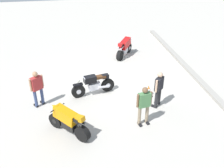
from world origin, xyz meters
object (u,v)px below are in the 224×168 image
motorcycle_black_cruiser (94,84)px  person_in_black_shirt (159,87)px  motorcycle_orange_sportbike (68,120)px  traffic_cone (148,90)px  motorcycle_red_sportbike (125,47)px  person_in_red_shirt (37,87)px  person_in_green_shirt (144,104)px

motorcycle_black_cruiser → person_in_black_shirt: 3.02m
motorcycle_black_cruiser → person_in_black_shirt: bearing=137.4°
motorcycle_orange_sportbike → traffic_cone: (-2.05, 3.71, -0.33)m
motorcycle_orange_sportbike → person_in_black_shirt: 4.03m
motorcycle_red_sportbike → traffic_cone: 4.66m
motorcycle_black_cruiser → person_in_red_shirt: (0.53, -2.43, 0.42)m
motorcycle_black_cruiser → person_in_green_shirt: person_in_green_shirt is taller
person_in_red_shirt → traffic_cone: (0.02, 4.92, -0.68)m
motorcycle_black_cruiser → motorcycle_red_sportbike: (-4.10, 2.36, 0.07)m
motorcycle_black_cruiser → motorcycle_red_sportbike: 4.73m
motorcycle_red_sportbike → person_in_black_shirt: size_ratio=1.03×
traffic_cone → person_in_red_shirt: bearing=-90.2°
motorcycle_orange_sportbike → motorcycle_red_sportbike: 7.59m
traffic_cone → motorcycle_red_sportbike: bearing=-178.4°
person_in_black_shirt → person_in_green_shirt: size_ratio=1.00×
motorcycle_red_sportbike → person_in_red_shirt: (4.63, -4.79, 0.35)m
person_in_red_shirt → motorcycle_orange_sportbike: bearing=173.7°
motorcycle_red_sportbike → person_in_green_shirt: 6.65m
motorcycle_black_cruiser → person_in_green_shirt: (2.51, 1.67, 0.42)m
person_in_red_shirt → person_in_black_shirt: person_in_red_shirt is taller
person_in_red_shirt → motorcycle_red_sportbike: bearing=-82.6°
person_in_red_shirt → person_in_black_shirt: (0.91, 5.05, -0.01)m
motorcycle_red_sportbike → motorcycle_black_cruiser: bearing=-174.1°
motorcycle_red_sportbike → person_in_green_shirt: size_ratio=1.02×
person_in_red_shirt → person_in_green_shirt: 4.56m
traffic_cone → person_in_green_shirt: bearing=-22.6°
motorcycle_orange_sportbike → person_in_green_shirt: 2.92m
motorcycle_red_sportbike → person_in_red_shirt: size_ratio=1.02×
motorcycle_red_sportbike → person_in_green_shirt: person_in_green_shirt is taller
motorcycle_black_cruiser → motorcycle_red_sportbike: bearing=-133.7°
person_in_red_shirt → person_in_green_shirt: (1.98, 4.11, -0.00)m
motorcycle_red_sportbike → person_in_red_shirt: bearing=169.8°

